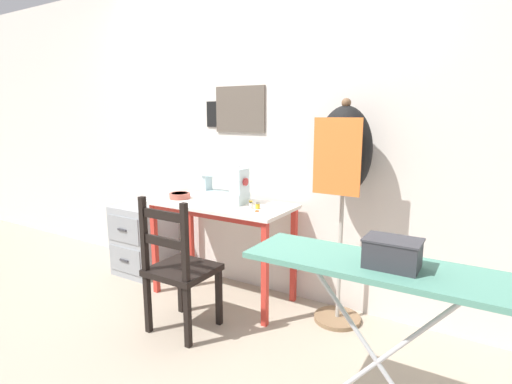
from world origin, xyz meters
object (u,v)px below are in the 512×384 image
(wooden_chair, at_px, (179,270))
(ironing_board, at_px, (383,276))
(thread_spool_near_machine, at_px, (251,203))
(sewing_machine, at_px, (227,186))
(scissors, at_px, (261,211))
(filing_cabinet, at_px, (144,238))
(thread_spool_mid_table, at_px, (251,206))
(thread_spool_far_edge, at_px, (258,206))
(fabric_bowl, at_px, (180,196))
(dress_form, at_px, (344,161))
(storage_box, at_px, (392,253))

(wooden_chair, distance_m, ironing_board, 1.43)
(thread_spool_near_machine, bearing_deg, sewing_machine, -176.11)
(scissors, xyz_separation_m, ironing_board, (1.01, -0.76, 0.03))
(wooden_chair, xyz_separation_m, filing_cabinet, (-0.98, 0.61, -0.11))
(thread_spool_mid_table, height_order, wooden_chair, wooden_chair)
(thread_spool_far_edge, bearing_deg, thread_spool_near_machine, 144.74)
(sewing_machine, relative_size, thread_spool_far_edge, 8.72)
(fabric_bowl, bearing_deg, thread_spool_far_edge, 1.22)
(thread_spool_near_machine, relative_size, wooden_chair, 0.05)
(thread_spool_far_edge, distance_m, dress_form, 0.68)
(sewing_machine, relative_size, dress_form, 0.25)
(thread_spool_near_machine, distance_m, filing_cabinet, 1.24)
(scissors, xyz_separation_m, storage_box, (1.04, -0.77, 0.13))
(thread_spool_mid_table, xyz_separation_m, ironing_board, (1.12, -0.80, 0.01))
(sewing_machine, distance_m, ironing_board, 1.64)
(thread_spool_near_machine, distance_m, storage_box, 1.51)
(ironing_board, bearing_deg, thread_spool_mid_table, 144.40)
(wooden_chair, relative_size, dress_form, 0.60)
(thread_spool_near_machine, distance_m, thread_spool_mid_table, 0.11)
(filing_cabinet, bearing_deg, dress_form, 1.40)
(fabric_bowl, xyz_separation_m, thread_spool_near_machine, (0.61, 0.09, -0.00))
(dress_form, distance_m, storage_box, 1.12)
(sewing_machine, height_order, thread_spool_near_machine, sewing_machine)
(thread_spool_mid_table, bearing_deg, ironing_board, -35.60)
(thread_spool_mid_table, relative_size, wooden_chair, 0.05)
(thread_spool_mid_table, relative_size, dress_form, 0.03)
(wooden_chair, bearing_deg, ironing_board, -12.24)
(thread_spool_mid_table, bearing_deg, thread_spool_near_machine, 123.08)
(thread_spool_far_edge, xyz_separation_m, storage_box, (1.11, -0.83, 0.11))
(filing_cabinet, height_order, dress_form, dress_form)
(scissors, xyz_separation_m, thread_spool_far_edge, (-0.06, 0.06, 0.02))
(ironing_board, bearing_deg, thread_spool_near_machine, 142.91)
(thread_spool_far_edge, bearing_deg, thread_spool_mid_table, -161.04)
(sewing_machine, xyz_separation_m, ironing_board, (1.38, -0.88, -0.10))
(sewing_machine, relative_size, thread_spool_mid_table, 8.73)
(scissors, distance_m, thread_spool_near_machine, 0.21)
(scissors, relative_size, dress_form, 0.09)
(scissors, xyz_separation_m, filing_cabinet, (-1.32, 0.15, -0.45))
(thread_spool_mid_table, xyz_separation_m, storage_box, (1.15, -0.82, 0.11))
(thread_spool_near_machine, relative_size, storage_box, 0.20)
(filing_cabinet, height_order, storage_box, storage_box)
(fabric_bowl, distance_m, storage_box, 2.00)
(thread_spool_mid_table, distance_m, thread_spool_far_edge, 0.05)
(ironing_board, bearing_deg, scissors, 143.17)
(sewing_machine, xyz_separation_m, thread_spool_mid_table, (0.26, -0.07, -0.10))
(wooden_chair, bearing_deg, thread_spool_near_machine, 73.93)
(scissors, distance_m, dress_form, 0.65)
(thread_spool_near_machine, height_order, ironing_board, ironing_board)
(filing_cabinet, bearing_deg, sewing_machine, -1.65)
(storage_box, bearing_deg, dress_form, 119.20)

